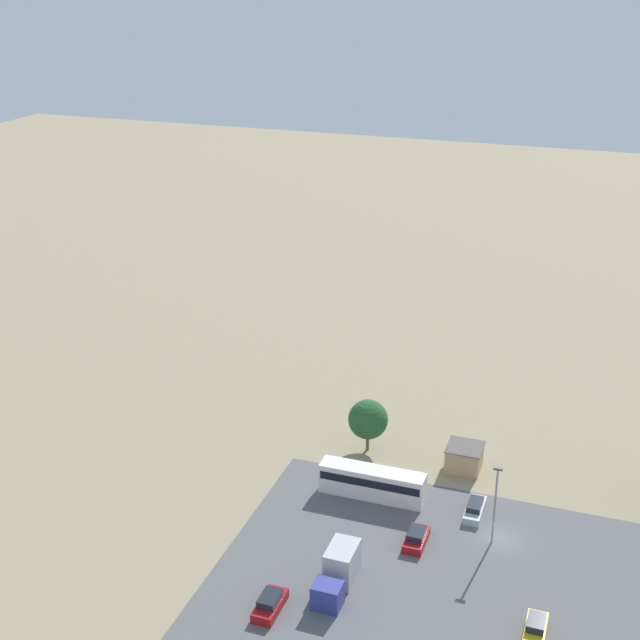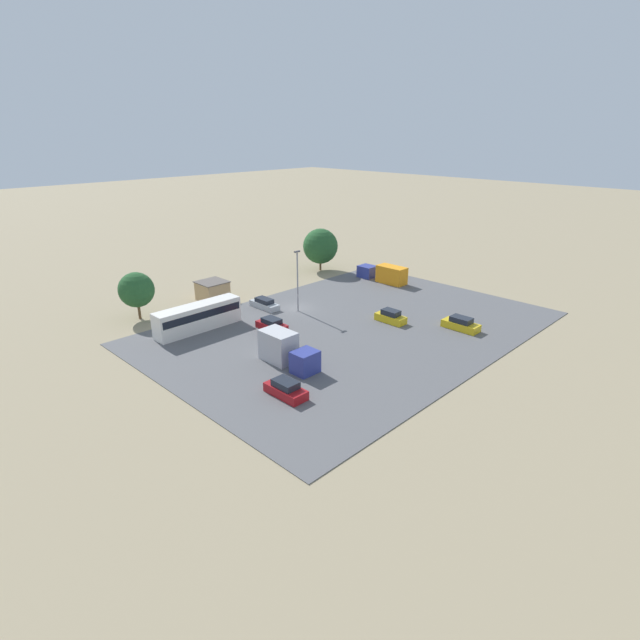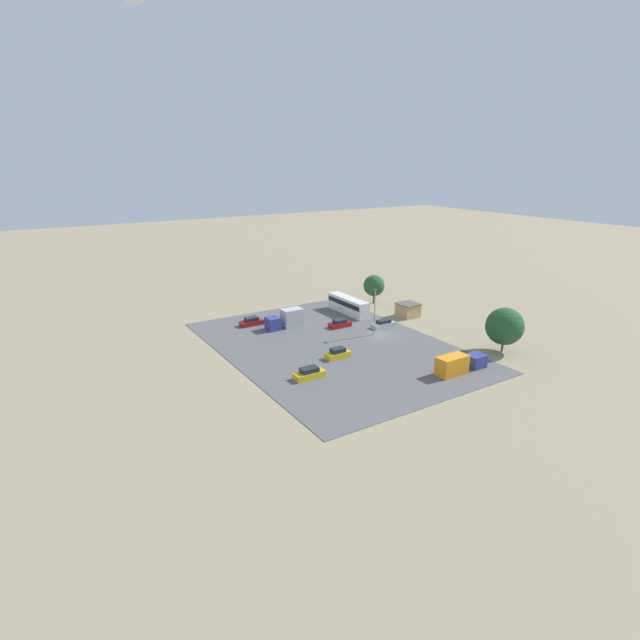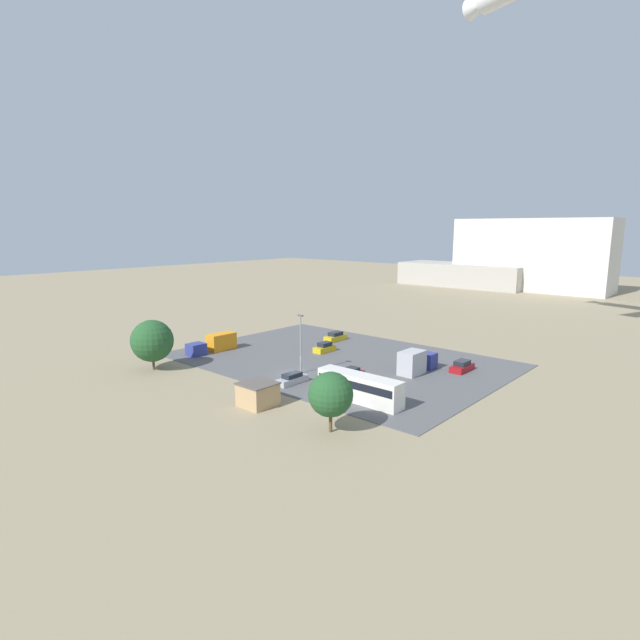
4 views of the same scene
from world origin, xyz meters
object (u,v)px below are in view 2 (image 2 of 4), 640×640
(parked_truck_0, at_px, (384,274))
(parked_truck_1, at_px, (286,350))
(shed_building, at_px, (213,290))
(parked_car_4, at_px, (272,325))
(parked_car_1, at_px, (391,317))
(parked_car_2, at_px, (286,389))
(bus, at_px, (198,316))
(parked_car_3, at_px, (264,304))
(parked_car_0, at_px, (461,324))

(parked_truck_0, height_order, parked_truck_1, parked_truck_1)
(shed_building, bearing_deg, parked_car_4, 83.74)
(parked_car_1, relative_size, parked_car_2, 0.93)
(bus, bearing_deg, parked_truck_0, 84.09)
(shed_building, relative_size, parked_truck_1, 0.56)
(parked_car_3, xyz_separation_m, parked_truck_0, (-22.50, 3.93, 0.70))
(parked_car_3, height_order, parked_truck_0, parked_truck_0)
(parked_car_0, xyz_separation_m, parked_car_2, (26.88, -3.16, -0.01))
(parked_car_3, bearing_deg, parked_car_1, 116.96)
(parked_car_3, bearing_deg, parked_truck_1, 57.74)
(shed_building, height_order, parked_car_1, shed_building)
(bus, distance_m, parked_car_0, 33.22)
(parked_car_2, bearing_deg, bus, -99.59)
(parked_truck_1, bearing_deg, parked_truck_0, -160.16)
(parked_car_3, bearing_deg, parked_car_4, 56.85)
(bus, xyz_separation_m, parked_car_3, (-11.07, -0.45, -1.20))
(shed_building, height_order, parked_car_4, shed_building)
(parked_truck_0, bearing_deg, shed_building, 153.66)
(parked_car_2, bearing_deg, parked_car_1, -168.22)
(parked_car_1, height_order, parked_car_3, parked_car_1)
(shed_building, bearing_deg, parked_car_1, 114.05)
(parked_car_4, xyz_separation_m, parked_truck_1, (5.30, 8.63, 0.93))
(bus, bearing_deg, parked_car_4, 44.96)
(parked_car_0, bearing_deg, parked_car_2, 173.29)
(parked_car_0, relative_size, parked_car_4, 1.11)
(shed_building, height_order, parked_truck_0, parked_truck_0)
(parked_car_1, height_order, parked_car_4, parked_car_1)
(shed_building, bearing_deg, parked_car_0, 115.04)
(parked_car_0, distance_m, parked_truck_0, 22.46)
(parked_truck_1, bearing_deg, parked_car_0, 159.39)
(parked_truck_0, bearing_deg, parked_car_1, -139.73)
(bus, height_order, parked_car_1, bus)
(bus, height_order, parked_car_3, bus)
(shed_building, distance_m, parked_car_2, 31.65)
(parked_car_0, bearing_deg, parked_car_1, 118.04)
(parked_car_1, height_order, parked_car_2, parked_car_1)
(shed_building, bearing_deg, bus, 47.80)
(parked_car_1, distance_m, parked_car_3, 18.03)
(parked_car_4, distance_m, parked_truck_1, 10.17)
(parked_car_0, xyz_separation_m, parked_car_1, (4.20, -7.89, 0.02))
(shed_building, bearing_deg, parked_car_2, 68.38)
(bus, bearing_deg, parked_truck_1, 4.59)
(shed_building, xyz_separation_m, parked_car_1, (-11.01, 24.69, -0.64))
(parked_car_2, height_order, parked_truck_0, parked_truck_0)
(parked_car_4, relative_size, parked_truck_1, 0.58)
(parked_truck_0, bearing_deg, bus, 174.09)
(parked_truck_0, bearing_deg, parked_truck_1, -160.16)
(parked_car_2, xyz_separation_m, parked_truck_0, (-37.00, -16.87, 0.63))
(parked_truck_1, bearing_deg, parked_car_3, -122.26)
(shed_building, xyz_separation_m, parked_car_2, (11.66, 29.42, -0.67))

